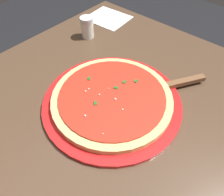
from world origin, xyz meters
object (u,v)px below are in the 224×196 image
pizza (112,98)px  pizza_server (171,85)px  serving_plate (112,102)px  napkin_folded_right (108,18)px  parmesan_shaker (87,27)px

pizza → pizza_server: bearing=-121.8°
serving_plate → pizza: pizza is taller
napkin_folded_right → parmesan_shaker: size_ratio=2.14×
serving_plate → napkin_folded_right: 0.45m
pizza_server → pizza: bearing=58.2°
pizza → parmesan_shaker: 0.33m
parmesan_shaker → pizza: bearing=146.3°
serving_plate → pizza_server: bearing=-121.8°
serving_plate → parmesan_shaker: parmesan_shaker is taller
pizza_server → napkin_folded_right: size_ratio=1.33×
napkin_folded_right → serving_plate: bearing=133.0°
parmesan_shaker → serving_plate: bearing=146.3°
pizza → napkin_folded_right: pizza is taller
serving_plate → parmesan_shaker: (0.27, -0.18, 0.03)m
pizza → napkin_folded_right: 0.45m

